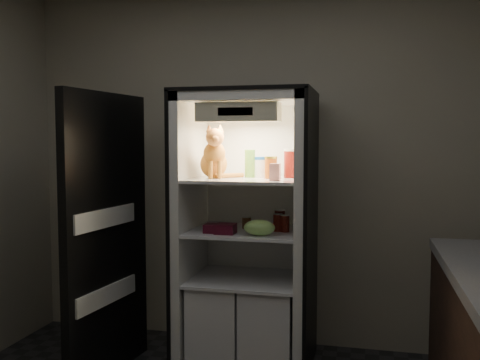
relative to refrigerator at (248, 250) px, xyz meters
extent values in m
plane|color=#AFA892|center=(0.00, 0.42, 0.56)|extent=(3.60, 0.00, 3.60)
cube|color=white|center=(0.00, 0.29, 0.13)|extent=(0.85, 0.06, 1.85)
cube|color=white|center=(-0.40, -0.03, 0.13)|extent=(0.06, 0.70, 1.85)
cube|color=white|center=(0.40, -0.03, 0.13)|extent=(0.06, 0.70, 1.85)
cube|color=white|center=(0.00, -0.03, 1.03)|extent=(0.85, 0.70, 0.06)
cube|color=white|center=(0.00, -0.03, -0.76)|extent=(0.85, 0.70, 0.06)
cube|color=black|center=(-0.44, -0.03, 0.13)|extent=(0.02, 0.72, 1.87)
cube|color=black|center=(0.44, -0.03, 0.13)|extent=(0.02, 0.72, 1.87)
cube|color=black|center=(0.00, -0.03, 1.07)|extent=(0.90, 0.72, 0.02)
cube|color=white|center=(0.00, -0.06, 0.49)|extent=(0.73, 0.62, 0.02)
cube|color=white|center=(0.00, -0.06, 0.14)|extent=(0.73, 0.62, 0.02)
cube|color=white|center=(-0.18, -0.06, -0.44)|extent=(0.34, 0.58, 0.48)
cube|color=white|center=(0.18, -0.06, -0.44)|extent=(0.34, 0.58, 0.48)
cube|color=white|center=(0.00, -0.06, -0.19)|extent=(0.73, 0.62, 0.02)
cube|color=beige|center=(0.00, -0.27, 0.93)|extent=(0.52, 0.18, 0.12)
cube|color=black|center=(0.00, -0.36, 0.93)|extent=(0.22, 0.01, 0.05)
cube|color=black|center=(-0.85, -0.41, 0.13)|extent=(0.17, 0.87, 1.85)
cube|color=white|center=(-0.84, -0.47, -0.24)|extent=(0.14, 0.64, 0.12)
cube|color=white|center=(-0.84, -0.47, 0.26)|extent=(0.14, 0.64, 0.12)
ellipsoid|color=#C37119|center=(-0.24, -0.02, 0.59)|extent=(0.25, 0.28, 0.19)
ellipsoid|color=#C37119|center=(-0.21, -0.11, 0.66)|extent=(0.19, 0.18, 0.16)
sphere|color=orange|center=(-0.19, -0.16, 0.77)|extent=(0.15, 0.15, 0.12)
sphere|color=orange|center=(-0.17, -0.21, 0.76)|extent=(0.07, 0.07, 0.05)
cone|color=orange|center=(-0.22, -0.17, 0.83)|extent=(0.06, 0.06, 0.05)
cone|color=orange|center=(-0.16, -0.14, 0.83)|extent=(0.06, 0.06, 0.05)
cylinder|color=#C37119|center=(-0.21, -0.17, 0.56)|extent=(0.03, 0.03, 0.12)
cylinder|color=#C37119|center=(-0.16, -0.15, 0.56)|extent=(0.03, 0.03, 0.12)
cylinder|color=#C37119|center=(-0.12, -0.07, 0.51)|extent=(0.18, 0.18, 0.03)
cylinder|color=#268B30|center=(0.01, 0.03, 0.59)|extent=(0.07, 0.07, 0.17)
cylinder|color=#268B30|center=(0.01, 0.03, 0.68)|extent=(0.07, 0.07, 0.02)
cylinder|color=white|center=(0.08, 0.05, 0.56)|extent=(0.10, 0.10, 0.12)
cylinder|color=blue|center=(0.08, 0.05, 0.63)|extent=(0.10, 0.10, 0.02)
cylinder|color=maroon|center=(0.17, -0.05, 0.56)|extent=(0.08, 0.08, 0.13)
cylinder|color=gold|center=(0.17, -0.05, 0.64)|extent=(0.08, 0.08, 0.01)
cylinder|color=maroon|center=(0.30, 0.05, 0.59)|extent=(0.11, 0.11, 0.18)
cylinder|color=white|center=(0.30, 0.05, 0.69)|extent=(0.12, 0.12, 0.02)
cube|color=white|center=(0.23, -0.23, 0.55)|extent=(0.06, 0.06, 0.11)
cylinder|color=black|center=(0.22, 0.01, 0.21)|extent=(0.07, 0.07, 0.13)
cylinder|color=#B2B2B2|center=(0.22, 0.01, 0.28)|extent=(0.07, 0.07, 0.00)
cylinder|color=black|center=(0.22, -0.07, 0.20)|extent=(0.06, 0.06, 0.11)
cylinder|color=#B2B2B2|center=(0.22, -0.07, 0.26)|extent=(0.06, 0.06, 0.00)
cylinder|color=black|center=(0.27, -0.08, 0.20)|extent=(0.06, 0.06, 0.11)
cylinder|color=#B2B2B2|center=(0.27, -0.08, 0.26)|extent=(0.06, 0.06, 0.00)
cylinder|color=#553218|center=(-0.01, -0.01, 0.19)|extent=(0.06, 0.06, 0.08)
cylinder|color=#B2B2B2|center=(-0.01, -0.01, 0.23)|extent=(0.06, 0.06, 0.01)
ellipsoid|color=#7AAF52|center=(0.13, -0.25, 0.20)|extent=(0.20, 0.15, 0.10)
cube|color=#500D20|center=(-0.18, -0.22, 0.18)|extent=(0.11, 0.11, 0.06)
cube|color=#500D20|center=(-0.10, -0.24, 0.18)|extent=(0.13, 0.13, 0.06)
camera|label=1|loc=(0.79, -3.55, 0.75)|focal=40.00mm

